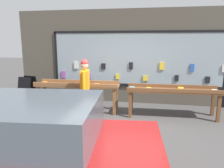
{
  "coord_description": "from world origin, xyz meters",
  "views": [
    {
      "loc": [
        0.87,
        -5.36,
        2.23
      ],
      "look_at": [
        -0.3,
        0.83,
        0.96
      ],
      "focal_mm": 35.0,
      "sensor_mm": 36.0,
      "label": 1
    }
  ],
  "objects_px": {
    "display_table_right": "(173,92)",
    "parked_car": "(16,145)",
    "display_table_left": "(77,87)",
    "person_browsing": "(85,84)",
    "sandwich_board_sign": "(28,91)",
    "small_dog": "(97,111)"
  },
  "relations": [
    {
      "from": "display_table_right",
      "to": "parked_car",
      "type": "xyz_separation_m",
      "value": [
        -2.48,
        -3.8,
        0.01
      ]
    },
    {
      "from": "parked_car",
      "to": "sandwich_board_sign",
      "type": "bearing_deg",
      "value": 114.4
    },
    {
      "from": "person_browsing",
      "to": "sandwich_board_sign",
      "type": "height_order",
      "value": "person_browsing"
    },
    {
      "from": "display_table_right",
      "to": "small_dog",
      "type": "height_order",
      "value": "display_table_right"
    },
    {
      "from": "small_dog",
      "to": "parked_car",
      "type": "relative_size",
      "value": 0.13
    },
    {
      "from": "person_browsing",
      "to": "small_dog",
      "type": "distance_m",
      "value": 0.85
    },
    {
      "from": "display_table_left",
      "to": "display_table_right",
      "type": "distance_m",
      "value": 2.91
    },
    {
      "from": "display_table_left",
      "to": "parked_car",
      "type": "bearing_deg",
      "value": -83.58
    },
    {
      "from": "person_browsing",
      "to": "display_table_right",
      "type": "bearing_deg",
      "value": -87.54
    },
    {
      "from": "person_browsing",
      "to": "sandwich_board_sign",
      "type": "distance_m",
      "value": 2.48
    },
    {
      "from": "person_browsing",
      "to": "sandwich_board_sign",
      "type": "relative_size",
      "value": 1.68
    },
    {
      "from": "sandwich_board_sign",
      "to": "parked_car",
      "type": "distance_m",
      "value": 4.63
    },
    {
      "from": "display_table_right",
      "to": "person_browsing",
      "type": "xyz_separation_m",
      "value": [
        -2.47,
        -0.57,
        0.27
      ]
    },
    {
      "from": "person_browsing",
      "to": "parked_car",
      "type": "xyz_separation_m",
      "value": [
        -0.01,
        -3.22,
        -0.26
      ]
    },
    {
      "from": "sandwich_board_sign",
      "to": "display_table_right",
      "type": "bearing_deg",
      "value": 4.35
    },
    {
      "from": "display_table_right",
      "to": "parked_car",
      "type": "bearing_deg",
      "value": -123.14
    },
    {
      "from": "person_browsing",
      "to": "parked_car",
      "type": "height_order",
      "value": "person_browsing"
    },
    {
      "from": "display_table_left",
      "to": "parked_car",
      "type": "height_order",
      "value": "parked_car"
    },
    {
      "from": "display_table_left",
      "to": "small_dog",
      "type": "distance_m",
      "value": 1.25
    },
    {
      "from": "display_table_right",
      "to": "parked_car",
      "type": "relative_size",
      "value": 0.62
    },
    {
      "from": "display_table_left",
      "to": "sandwich_board_sign",
      "type": "relative_size",
      "value": 2.61
    },
    {
      "from": "display_table_right",
      "to": "display_table_left",
      "type": "bearing_deg",
      "value": -179.96
    }
  ]
}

